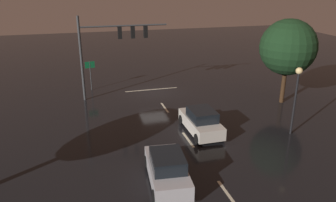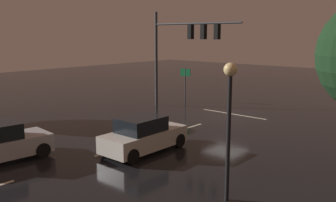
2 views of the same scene
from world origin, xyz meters
name	(u,v)px [view 1 (image 1 of 2)]	position (x,y,z in m)	size (l,w,h in m)	color
ground_plane	(154,92)	(0.00, 0.00, 0.00)	(80.00, 80.00, 0.00)	black
traffic_signal_assembly	(112,42)	(3.60, 0.29, 4.95)	(7.47, 0.47, 7.14)	#383A3D
lane_dash_far	(165,108)	(0.00, 4.00, 0.00)	(2.20, 0.16, 0.01)	beige
lane_dash_mid	(188,140)	(0.00, 10.00, 0.00)	(2.20, 0.16, 0.01)	beige
lane_dash_near	(227,193)	(0.00, 16.00, 0.00)	(2.20, 0.16, 0.01)	beige
stop_bar	(152,90)	(0.00, -0.90, 0.00)	(5.00, 0.16, 0.01)	beige
car_approaching	(201,121)	(-1.20, 9.12, 0.80)	(1.94, 4.38, 1.70)	silver
car_distant	(167,169)	(2.59, 14.30, 0.80)	(2.24, 4.49, 1.70)	#B7B7BC
street_lamp_left_kerb	(297,88)	(-7.00, 10.97, 3.28)	(0.44, 0.44, 4.63)	black
route_sign	(90,69)	(5.49, -2.37, 2.00)	(0.90, 0.21, 2.78)	#383A3D
tree_left_near	(288,47)	(-9.97, 5.36, 4.71)	(4.54, 4.54, 6.99)	#382314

